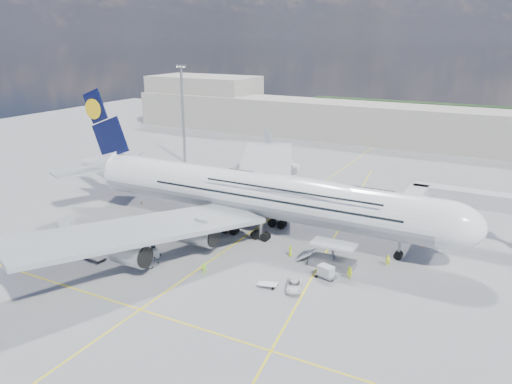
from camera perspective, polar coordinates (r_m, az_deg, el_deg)
The scene contains 31 objects.
ground at distance 79.65m, azimuth -3.66°, elevation -6.76°, with size 300.00×300.00×0.00m, color gray.
taxi_line_main at distance 79.65m, azimuth -3.66°, elevation -6.76°, with size 0.25×220.00×0.01m, color yellow.
taxi_line_cross at distance 65.41m, azimuth -13.10°, elevation -12.95°, with size 120.00×0.25×0.01m, color yellow.
taxi_line_diag at distance 82.42m, azimuth 8.42°, elevation -6.06°, with size 0.25×100.00×0.01m, color yellow.
airliner at distance 85.18m, azimuth -0.08°, elevation -0.14°, with size 77.26×79.15×23.71m.
jet_bridge at distance 86.91m, azimuth 20.97°, elevation -0.99°, with size 18.80×12.10×8.50m.
cargo_loader at distance 74.94m, azimuth 8.63°, elevation -7.50°, with size 8.53×3.20×3.67m.
light_mast at distance 133.83m, azimuth -8.35°, elevation 8.92°, with size 3.00×0.70×25.50m.
terminal at distance 163.47m, azimuth 14.14°, elevation 7.54°, with size 180.00×16.00×12.00m, color #B2AD9E.
hangar at distance 196.11m, azimuth -5.90°, elevation 10.43°, with size 40.00×22.00×18.00m, color #B2AD9E.
dolly_row_a at distance 80.34m, azimuth -17.89°, elevation -7.11°, with size 3.37×2.00×0.47m.
dolly_row_b at distance 82.88m, azimuth -17.11°, elevation -6.32°, with size 2.92×2.29×0.38m.
dolly_row_c at distance 76.55m, azimuth -12.27°, elevation -7.89°, with size 3.67×2.72×0.48m.
dolly_back at distance 93.91m, azimuth -20.81°, elevation -3.35°, with size 3.54×2.39×2.05m.
dolly_nose_far at distance 71.50m, azimuth 7.97°, elevation -8.98°, with size 3.22×2.28×1.84m.
dolly_nose_near at distance 68.92m, azimuth 1.32°, elevation -10.50°, with size 2.99×2.10×0.40m.
baggage_tug at distance 78.93m, azimuth -12.02°, elevation -6.68°, with size 3.43×2.42×1.95m.
catering_truck_inner at distance 109.95m, azimuth -0.45°, elevation 1.30°, with size 7.52×3.51×4.34m.
catering_truck_outer at distance 124.28m, azimuth 3.47°, elevation 2.96°, with size 6.25×4.17×3.45m.
service_van at distance 68.20m, azimuth 4.38°, elevation -10.60°, with size 1.97×4.28×1.19m, color white.
crew_nose at distance 76.66m, azimuth 14.83°, elevation -7.60°, with size 0.67×0.44×1.83m, color #EAF81A.
crew_loader at distance 71.61m, azimuth 10.66°, elevation -9.10°, with size 0.94×0.73×1.93m, color #DFFA1A.
crew_wing at distance 84.80m, azimuth -8.16°, elevation -4.72°, with size 1.02×0.42×1.74m, color #B1FE1A.
crew_van at distance 77.65m, azimuth 3.94°, elevation -6.76°, with size 0.81×0.52×1.65m, color #C9ED18.
crew_tug at distance 72.31m, azimuth -5.97°, elevation -8.72°, with size 1.08×0.62×1.67m, color #A1FF1A.
cone_nose at distance 85.37m, azimuth 18.57°, elevation -5.78°, with size 0.44×0.44×0.56m.
cone_wing_left_inner at distance 99.12m, azimuth 0.03°, elevation -1.58°, with size 0.49×0.49×0.63m.
cone_wing_left_outer at distance 120.49m, azimuth -1.80°, elevation 1.86°, with size 0.43×0.43×0.55m.
cone_wing_right_inner at distance 76.52m, azimuth -12.22°, elevation -7.95°, with size 0.49×0.49×0.62m.
cone_wing_right_outer at distance 82.63m, azimuth -20.27°, elevation -6.77°, with size 0.38×0.38×0.48m.
cone_tail at distance 104.05m, azimuth -12.98°, elevation -1.14°, with size 0.41×0.41×0.53m.
Camera 1 is at (38.54, -61.62, 32.58)m, focal length 35.00 mm.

